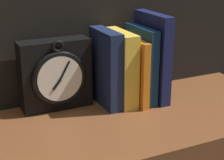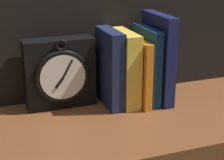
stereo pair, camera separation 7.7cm
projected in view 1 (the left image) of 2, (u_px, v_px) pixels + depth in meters
clock at (56, 75)px, 0.93m from camera, size 0.18×0.07×0.18m
book_slot0_navy at (106, 68)px, 0.95m from camera, size 0.04×0.13×0.20m
book_slot1_yellow at (120, 68)px, 0.97m from camera, size 0.04×0.14×0.19m
book_slot2_orange at (132, 70)px, 0.98m from camera, size 0.02×0.15×0.17m
book_slot3_navy at (141, 64)px, 0.99m from camera, size 0.02×0.14×0.20m
book_slot4_navy at (152, 57)px, 0.99m from camera, size 0.03×0.15×0.23m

